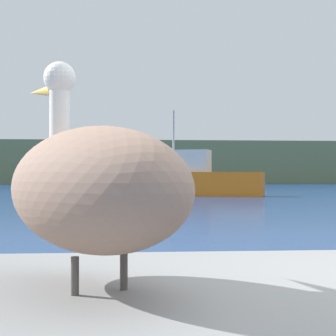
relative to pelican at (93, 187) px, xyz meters
name	(u,v)px	position (x,y,z in m)	size (l,w,h in m)	color
hillside_backdrop	(127,163)	(1.27, 82.63, 1.83)	(140.00, 17.19, 5.84)	#6B7A51
pelican	(93,187)	(0.00, 0.00, 0.00)	(1.00, 1.43, 0.95)	#977563
fishing_boat_orange	(204,180)	(4.80, 29.62, -0.20)	(6.55, 3.98, 4.82)	orange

